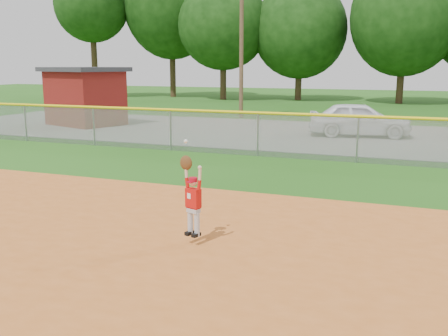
% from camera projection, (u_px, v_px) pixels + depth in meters
% --- Properties ---
extents(ground, '(120.00, 120.00, 0.00)m').
position_uv_depth(ground, '(279.00, 291.00, 6.96)').
color(ground, '#1F5313').
rests_on(ground, ground).
extents(parking_strip, '(44.00, 10.00, 0.03)m').
position_uv_depth(parking_strip, '(371.00, 137.00, 21.63)').
color(parking_strip, slate).
rests_on(parking_strip, ground).
extents(car_white_a, '(4.59, 2.43, 1.49)m').
position_uv_depth(car_white_a, '(360.00, 119.00, 21.77)').
color(car_white_a, white).
rests_on(car_white_a, parking_strip).
extents(utility_shed, '(4.78, 4.23, 2.99)m').
position_uv_depth(utility_shed, '(85.00, 96.00, 25.87)').
color(utility_shed, '#62120E').
rests_on(utility_shed, ground).
extents(outfield_fence, '(40.06, 0.10, 1.55)m').
position_uv_depth(outfield_fence, '(358.00, 136.00, 15.95)').
color(outfield_fence, gray).
rests_on(outfield_fence, ground).
extents(power_lines, '(19.40, 0.24, 9.00)m').
position_uv_depth(power_lines, '(406.00, 34.00, 25.84)').
color(power_lines, '#4C3823').
rests_on(power_lines, ground).
extents(tree_line, '(62.37, 13.00, 14.43)m').
position_uv_depth(tree_line, '(411.00, 8.00, 39.85)').
color(tree_line, '#422D1C').
rests_on(tree_line, ground).
extents(ballplayer, '(0.46, 0.27, 1.67)m').
position_uv_depth(ballplayer, '(192.00, 197.00, 8.56)').
color(ballplayer, silver).
rests_on(ballplayer, ground).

